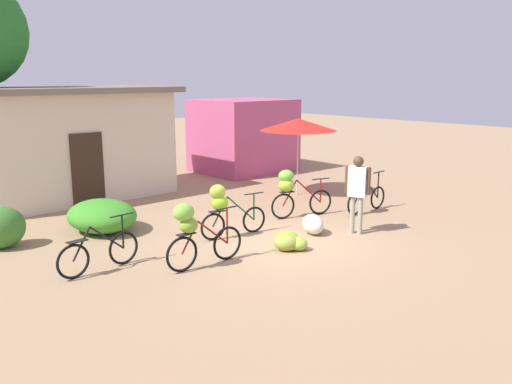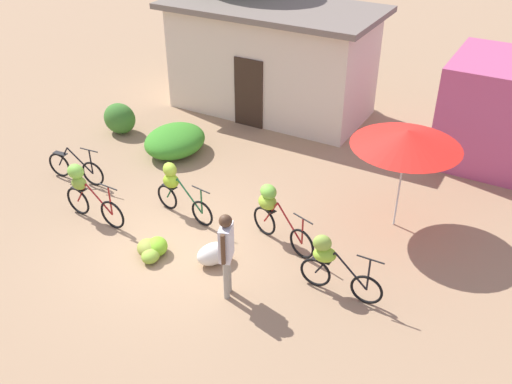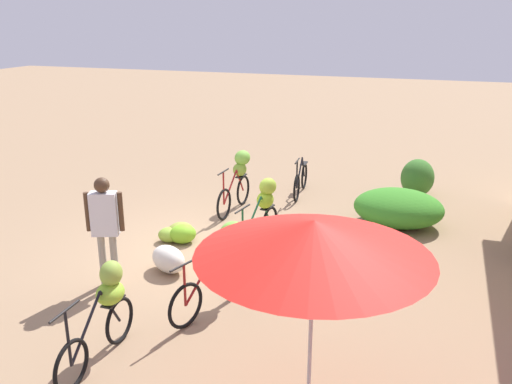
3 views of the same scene
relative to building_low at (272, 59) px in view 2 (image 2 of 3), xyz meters
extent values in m
plane|color=#9D7D5C|center=(1.50, -7.05, -1.60)|extent=(60.00, 60.00, 0.00)
cube|color=beige|center=(0.00, 0.00, -0.10)|extent=(5.69, 2.69, 3.01)
cube|color=#72665B|center=(0.00, 0.00, 1.48)|extent=(6.19, 3.19, 0.16)
cube|color=#332319|center=(0.00, -1.36, -0.60)|extent=(0.90, 0.06, 2.00)
cube|color=#B94D79|center=(6.76, 0.06, -0.29)|extent=(3.20, 2.80, 2.64)
cylinder|color=brown|center=(-1.88, 1.16, 0.26)|extent=(0.39, 0.39, 3.74)
ellipsoid|color=#3A7429|center=(-2.93, -3.55, -1.17)|extent=(0.95, 0.76, 0.87)
ellipsoid|color=#3A8B26|center=(-0.84, -3.78, -1.24)|extent=(1.48, 1.78, 0.73)
cylinder|color=beige|center=(5.25, -4.12, -0.51)|extent=(0.04, 0.04, 2.19)
cone|color=red|center=(5.25, -4.12, 0.49)|extent=(2.24, 2.24, 0.35)
torus|color=black|center=(-1.57, -6.09, -1.29)|extent=(0.63, 0.10, 0.63)
torus|color=black|center=(-2.59, -6.18, -1.29)|extent=(0.63, 0.10, 0.63)
cylinder|color=black|center=(-2.41, -6.16, -1.01)|extent=(0.39, 0.07, 0.57)
cylinder|color=black|center=(-1.90, -6.12, -1.01)|extent=(0.69, 0.09, 0.58)
cylinder|color=black|center=(-1.57, -6.09, -0.65)|extent=(0.50, 0.07, 0.03)
cylinder|color=black|center=(-1.57, -6.09, -0.97)|extent=(0.04, 0.04, 0.64)
cube|color=black|center=(-2.48, -6.17, -0.94)|extent=(0.37, 0.17, 0.02)
torus|color=black|center=(0.04, -7.21, -1.27)|extent=(0.66, 0.07, 0.66)
torus|color=black|center=(-0.99, -7.17, -1.27)|extent=(0.66, 0.07, 0.66)
cylinder|color=maroon|center=(-0.81, -7.18, -1.00)|extent=(0.39, 0.05, 0.57)
cylinder|color=maroon|center=(-0.30, -7.20, -1.00)|extent=(0.69, 0.06, 0.58)
cylinder|color=black|center=(0.04, -7.21, -0.58)|extent=(0.50, 0.05, 0.03)
cylinder|color=maroon|center=(0.04, -7.21, -0.92)|extent=(0.04, 0.04, 0.70)
cube|color=black|center=(-0.89, -7.18, -0.91)|extent=(0.36, 0.15, 0.02)
ellipsoid|color=olive|center=(-0.83, -7.19, -0.76)|extent=(0.37, 0.31, 0.29)
ellipsoid|color=#7BBF42|center=(-0.91, -7.15, -0.51)|extent=(0.45, 0.38, 0.32)
torus|color=black|center=(1.65, -6.19, -1.30)|extent=(0.60, 0.14, 0.60)
torus|color=black|center=(0.60, -6.03, -1.30)|extent=(0.60, 0.14, 0.60)
cylinder|color=#19592D|center=(0.78, -6.06, -1.00)|extent=(0.40, 0.09, 0.63)
cylinder|color=#19592D|center=(1.31, -6.14, -1.00)|extent=(0.71, 0.14, 0.64)
cylinder|color=black|center=(1.65, -6.19, -0.70)|extent=(0.50, 0.10, 0.03)
cylinder|color=#19592D|center=(1.65, -6.19, -1.00)|extent=(0.04, 0.04, 0.60)
cube|color=black|center=(0.71, -6.05, -0.97)|extent=(0.38, 0.19, 0.02)
ellipsoid|color=#8DB724|center=(0.78, -6.07, -0.81)|extent=(0.39, 0.32, 0.31)
ellipsoid|color=#95B832|center=(0.74, -6.03, -0.55)|extent=(0.44, 0.40, 0.32)
torus|color=black|center=(3.99, -6.13, -1.28)|extent=(0.63, 0.24, 0.65)
torus|color=black|center=(2.96, -5.80, -1.28)|extent=(0.63, 0.24, 0.65)
cylinder|color=maroon|center=(3.14, -5.86, -0.97)|extent=(0.40, 0.16, 0.65)
cylinder|color=maroon|center=(3.65, -6.02, -0.97)|extent=(0.70, 0.25, 0.66)
cylinder|color=black|center=(3.99, -6.13, -0.68)|extent=(0.49, 0.18, 0.03)
cylinder|color=maroon|center=(3.99, -6.13, -0.98)|extent=(0.04, 0.04, 0.60)
cube|color=black|center=(3.07, -5.83, -0.93)|extent=(0.39, 0.24, 0.02)
ellipsoid|color=#8EB330|center=(3.05, -5.83, -0.76)|extent=(0.51, 0.46, 0.31)
ellipsoid|color=#73BA3E|center=(3.05, -5.81, -0.52)|extent=(0.49, 0.45, 0.29)
torus|color=black|center=(5.57, -6.76, -1.30)|extent=(0.61, 0.06, 0.61)
torus|color=black|center=(4.58, -6.77, -1.30)|extent=(0.61, 0.06, 0.61)
cylinder|color=black|center=(4.75, -6.77, -1.00)|extent=(0.38, 0.04, 0.61)
cylinder|color=black|center=(5.25, -6.76, -1.00)|extent=(0.67, 0.05, 0.62)
cylinder|color=black|center=(5.57, -6.76, -0.61)|extent=(0.50, 0.04, 0.03)
cylinder|color=black|center=(5.57, -6.76, -0.95)|extent=(0.04, 0.04, 0.69)
cube|color=black|center=(4.68, -6.77, -0.96)|extent=(0.36, 0.15, 0.02)
ellipsoid|color=#91C332|center=(4.73, -6.77, -0.82)|extent=(0.51, 0.45, 0.26)
ellipsoid|color=#8DB040|center=(4.67, -6.77, -0.59)|extent=(0.40, 0.36, 0.32)
ellipsoid|color=#79BE25|center=(1.42, -7.47, -1.43)|extent=(0.62, 0.65, 0.35)
ellipsoid|color=#8DB839|center=(1.45, -7.73, -1.47)|extent=(0.46, 0.50, 0.28)
ellipsoid|color=olive|center=(1.28, -7.59, -1.44)|extent=(0.66, 0.65, 0.33)
ellipsoid|color=#83AF31|center=(1.42, -7.55, -1.45)|extent=(0.47, 0.44, 0.30)
ellipsoid|color=silver|center=(2.56, -7.15, -1.38)|extent=(0.72, 0.83, 0.44)
cylinder|color=gray|center=(3.32, -7.87, -1.18)|extent=(0.11, 0.11, 0.85)
cylinder|color=gray|center=(3.26, -7.71, -1.18)|extent=(0.11, 0.11, 0.85)
cube|color=silver|center=(3.29, -7.79, -0.41)|extent=(0.33, 0.44, 0.68)
cylinder|color=#4C3321|center=(3.38, -8.03, -0.38)|extent=(0.08, 0.08, 0.61)
cylinder|color=#4C3321|center=(3.21, -7.56, -0.38)|extent=(0.08, 0.08, 0.61)
sphere|color=#4C3321|center=(3.29, -7.79, 0.04)|extent=(0.23, 0.23, 0.23)
camera|label=1|loc=(-6.19, -14.88, 1.87)|focal=37.67mm
camera|label=2|loc=(7.66, -14.43, 5.59)|focal=40.07mm
camera|label=3|loc=(9.74, -3.11, 2.42)|focal=37.94mm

